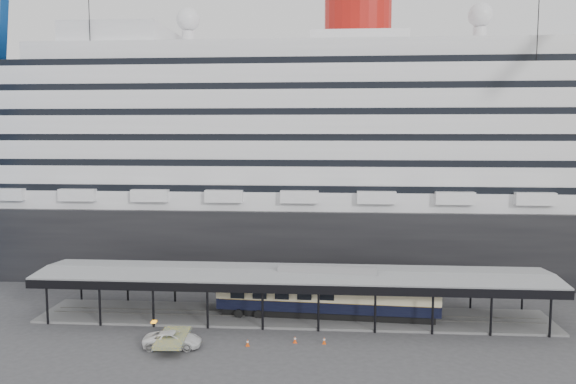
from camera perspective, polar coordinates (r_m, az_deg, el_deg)
name	(u,v)px	position (r m, az deg, el deg)	size (l,w,h in m)	color
ground	(290,333)	(58.90, 0.18, -14.18)	(200.00, 200.00, 0.00)	#38383A
cruise_ship	(305,146)	(87.24, 1.72, 4.72)	(130.00, 30.00, 43.90)	black
platform_canopy	(293,297)	(62.89, 0.51, -10.58)	(56.00, 9.18, 5.30)	slate
port_truck	(173,340)	(56.21, -11.63, -14.49)	(2.53, 5.48, 1.52)	white
pullman_carriage	(327,293)	(62.63, 3.98, -10.19)	(24.35, 4.62, 23.76)	black
traffic_cone_left	(248,343)	(55.75, -4.13, -15.01)	(0.44, 0.44, 0.70)	#DE4A0C
traffic_cone_mid	(324,340)	(56.25, 3.70, -14.81)	(0.38, 0.38, 0.70)	#DF4A0C
traffic_cone_right	(295,339)	(56.40, 0.72, -14.74)	(0.45, 0.45, 0.70)	#FA4B0D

